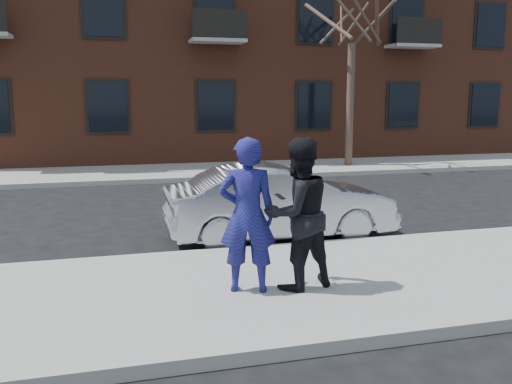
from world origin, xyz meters
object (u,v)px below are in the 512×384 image
object	(u,v)px
silver_sedan	(280,203)
street_tree	(353,8)
man_peacoat	(298,214)
man_hoodie	(247,215)

from	to	relation	value
silver_sedan	street_tree	bearing A→B (deg)	-31.53
man_peacoat	street_tree	bearing A→B (deg)	-132.42
street_tree	man_peacoat	bearing A→B (deg)	-117.40
street_tree	man_peacoat	world-z (taller)	street_tree
street_tree	man_hoodie	world-z (taller)	street_tree
street_tree	man_peacoat	distance (m)	13.61
silver_sedan	man_hoodie	world-z (taller)	man_hoodie
man_peacoat	silver_sedan	bearing A→B (deg)	-118.21
street_tree	man_peacoat	xyz separation A→B (m)	(-5.92, -11.43, -4.42)
man_hoodie	man_peacoat	size ratio (longest dim) A/B	1.01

